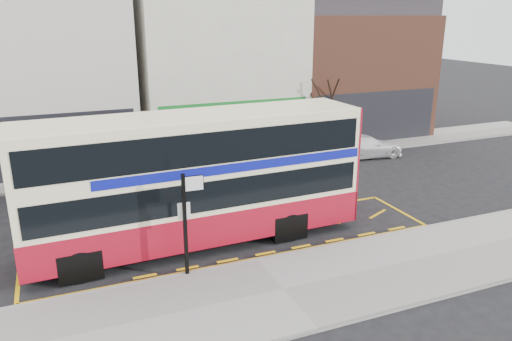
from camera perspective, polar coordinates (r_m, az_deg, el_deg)
name	(u,v)px	position (r m, az deg, el deg)	size (l,w,h in m)	color
ground	(253,258)	(16.45, -0.36, -10.00)	(120.00, 120.00, 0.00)	black
pavement	(283,291)	(14.58, 3.13, -13.59)	(40.00, 4.00, 0.15)	gray
kerb	(257,261)	(16.11, 0.15, -10.34)	(40.00, 0.15, 0.15)	gray
far_pavement	(173,165)	(26.23, -9.42, 0.58)	(50.00, 3.00, 0.15)	gray
road_markings	(236,239)	(17.79, -2.31, -7.78)	(14.00, 3.40, 0.01)	#ECB30C
terrace_left	(46,60)	(28.61, -22.88, 11.59)	(8.00, 8.01, 11.80)	beige
terrace_green_shop	(212,59)	(30.00, -5.05, 12.59)	(9.00, 8.01, 11.30)	beige
terrace_right	(344,62)	(33.84, 10.00, 12.10)	(9.00, 8.01, 10.30)	brown
double_decker_bus	(197,178)	(16.75, -6.74, -0.81)	(11.34, 2.94, 4.50)	#FFF6C2
bus_stop_post	(187,215)	(14.63, -7.92, -5.07)	(0.78, 0.14, 3.13)	black
car_grey	(104,175)	(23.11, -17.01, -0.50)	(1.61, 4.63, 1.52)	#404448
car_white	(365,146)	(28.18, 12.38, 2.73)	(1.72, 4.23, 1.23)	white
street_tree_right	(323,87)	(28.44, 7.65, 9.41)	(2.50, 2.50, 5.39)	black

